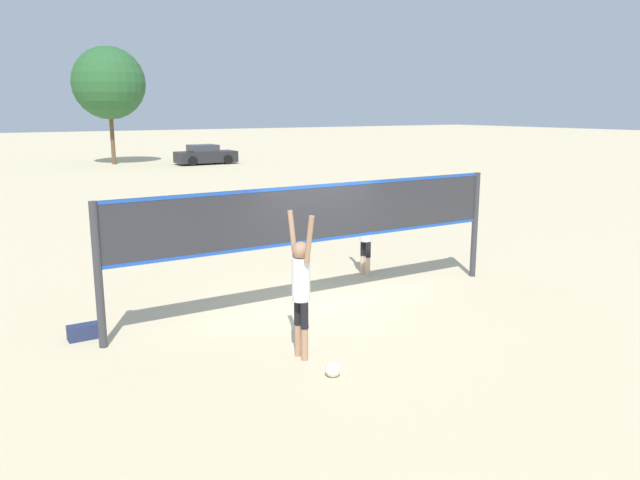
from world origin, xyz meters
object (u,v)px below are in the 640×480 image
volleyball_net (320,223)px  volleyball (333,369)px  player_blocker (366,231)px  player_spiker (301,282)px  parked_car_mid (205,155)px  tree_left_cluster (109,83)px  gear_bag (84,332)px

volleyball_net → volleyball: volleyball_net is taller
volleyball → player_blocker: bearing=49.4°
volleyball_net → player_spiker: (-1.63, -2.08, -0.44)m
player_spiker → player_blocker: player_spiker is taller
volleyball → volleyball_net: bearing=61.4°
player_blocker → parked_car_mid: player_blocker is taller
player_blocker → volleyball: 5.73m
volleyball_net → volleyball: (-1.59, -2.92, -1.54)m
volleyball_net → parked_car_mid: 32.48m
volleyball_net → volleyball: bearing=-118.6°
player_spiker → volleyball: player_spiker is taller
volleyball_net → parked_car_mid: bearing=72.3°
volleyball → tree_left_cluster: size_ratio=0.03×
gear_bag → parked_car_mid: size_ratio=0.13×
volleyball → tree_left_cluster: (6.09, 37.12, 5.33)m
player_spiker → gear_bag: 3.90m
volleyball → tree_left_cluster: tree_left_cluster is taller
player_blocker → volleyball: (-3.68, -4.29, -0.92)m
gear_bag → parked_car_mid: 33.54m
tree_left_cluster → player_blocker: bearing=-94.2°
volleyball → tree_left_cluster: bearing=80.7°
volleyball → gear_bag: 4.40m
player_blocker → parked_car_mid: 30.57m
volleyball → tree_left_cluster: 38.00m
player_blocker → tree_left_cluster: tree_left_cluster is taller
player_spiker → parked_car_mid: size_ratio=0.56×
player_blocker → tree_left_cluster: size_ratio=0.25×
parked_car_mid → volleyball: bearing=-108.1°
volleyball → parked_car_mid: (11.48, 33.84, 0.50)m
volleyball_net → tree_left_cluster: (4.50, 34.20, 3.79)m
player_spiker → parked_car_mid: player_spiker is taller
volleyball_net → tree_left_cluster: tree_left_cluster is taller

